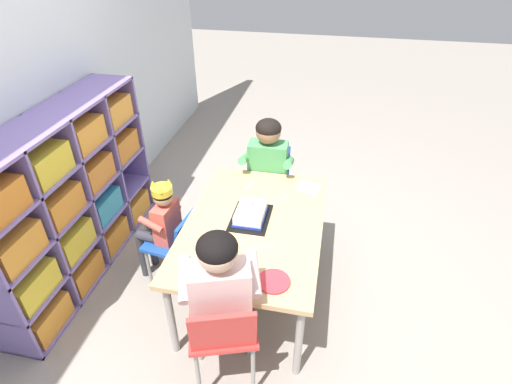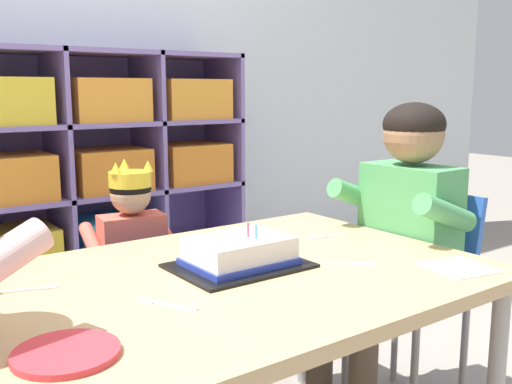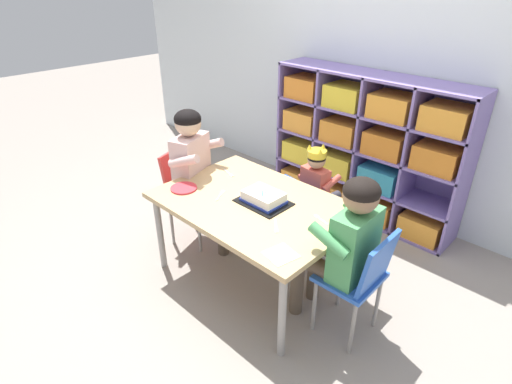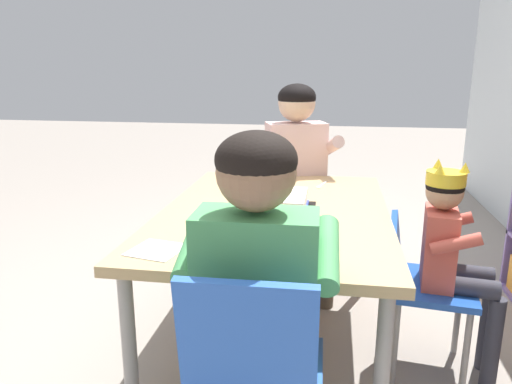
{
  "view_description": "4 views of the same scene",
  "coord_description": "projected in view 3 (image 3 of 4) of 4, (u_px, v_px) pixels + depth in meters",
  "views": [
    {
      "loc": [
        -1.97,
        -0.42,
        2.23
      ],
      "look_at": [
        0.1,
        0.01,
        0.8
      ],
      "focal_mm": 28.09,
      "sensor_mm": 36.0,
      "label": 1
    },
    {
      "loc": [
        -0.76,
        -1.14,
        1.06
      ],
      "look_at": [
        0.09,
        0.02,
        0.81
      ],
      "focal_mm": 41.24,
      "sensor_mm": 36.0,
      "label": 2
    },
    {
      "loc": [
        1.6,
        -1.64,
        1.94
      ],
      "look_at": [
        0.05,
        -0.04,
        0.72
      ],
      "focal_mm": 28.74,
      "sensor_mm": 36.0,
      "label": 3
    },
    {
      "loc": [
        1.81,
        0.21,
        1.17
      ],
      "look_at": [
        0.09,
        -0.06,
        0.71
      ],
      "focal_mm": 33.98,
      "sensor_mm": 36.0,
      "label": 4
    }
  ],
  "objects": [
    {
      "name": "classroom_back_wall",
      "position": [
        392.0,
        35.0,
        3.21
      ],
      "size": [
        6.46,
        0.1,
        2.98
      ],
      "primitive_type": "cube",
      "color": "silver",
      "rests_on": "ground"
    },
    {
      "name": "activity_table",
      "position": [
        254.0,
        209.0,
        2.67
      ],
      "size": [
        1.27,
        0.87,
        0.62
      ],
      "color": "tan",
      "rests_on": "ground"
    },
    {
      "name": "storage_cubby_shelf",
      "position": [
        361.0,
        149.0,
        3.5
      ],
      "size": [
        1.68,
        0.35,
        1.23
      ],
      "color": "#7F6BB2",
      "rests_on": "ground"
    },
    {
      "name": "fork_near_cake_tray",
      "position": [
        320.0,
        219.0,
        2.46
      ],
      "size": [
        0.12,
        0.05,
        0.0
      ],
      "rotation": [
        0.0,
        0.0,
        6.01
      ],
      "color": "white",
      "rests_on": "activity_table"
    },
    {
      "name": "fork_near_child_seat",
      "position": [
        276.0,
        227.0,
        2.39
      ],
      "size": [
        0.11,
        0.11,
        0.0
      ],
      "rotation": [
        0.0,
        0.0,
        2.36
      ],
      "color": "white",
      "rests_on": "activity_table"
    },
    {
      "name": "paper_napkin_square",
      "position": [
        281.0,
        254.0,
        2.15
      ],
      "size": [
        0.18,
        0.18,
        0.0
      ],
      "primitive_type": "cube",
      "rotation": [
        0.0,
        0.0,
        -0.21
      ],
      "color": "white",
      "rests_on": "activity_table"
    },
    {
      "name": "classroom_chair_adult_side",
      "position": [
        187.0,
        185.0,
        3.17
      ],
      "size": [
        0.43,
        0.43,
        0.74
      ],
      "rotation": [
        0.0,
        0.0,
        1.89
      ],
      "color": "red",
      "rests_on": "ground"
    },
    {
      "name": "fork_by_napkin",
      "position": [
        221.0,
        195.0,
        2.72
      ],
      "size": [
        0.08,
        0.13,
        0.0
      ],
      "rotation": [
        0.0,
        0.0,
        5.21
      ],
      "color": "white",
      "rests_on": "activity_table"
    },
    {
      "name": "ground",
      "position": [
        255.0,
        276.0,
        2.94
      ],
      "size": [
        16.0,
        16.0,
        0.0
      ],
      "primitive_type": "plane",
      "color": "gray"
    },
    {
      "name": "classroom_chair_guest_side",
      "position": [
        360.0,
        276.0,
        2.28
      ],
      "size": [
        0.35,
        0.35,
        0.73
      ],
      "rotation": [
        0.0,
        0.0,
        -1.55
      ],
      "color": "blue",
      "rests_on": "ground"
    },
    {
      "name": "birthday_cake_on_tray",
      "position": [
        264.0,
        198.0,
        2.62
      ],
      "size": [
        0.33,
        0.25,
        0.11
      ],
      "color": "black",
      "rests_on": "activity_table"
    },
    {
      "name": "guest_at_table_side",
      "position": [
        345.0,
        239.0,
        2.26
      ],
      "size": [
        0.44,
        0.41,
        1.02
      ],
      "rotation": [
        0.0,
        0.0,
        -1.55
      ],
      "color": "#4C9E5B",
      "rests_on": "ground"
    },
    {
      "name": "child_with_crown",
      "position": [
        319.0,
        183.0,
        3.09
      ],
      "size": [
        0.32,
        0.32,
        0.84
      ],
      "rotation": [
        0.0,
        0.0,
        3.01
      ],
      "color": "#D15647",
      "rests_on": "ground"
    },
    {
      "name": "adult_helper_seated",
      "position": [
        198.0,
        164.0,
        3.02
      ],
      "size": [
        0.48,
        0.46,
        1.08
      ],
      "rotation": [
        0.0,
        0.0,
        1.89
      ],
      "color": "beige",
      "rests_on": "ground"
    },
    {
      "name": "fork_scattered_mid_table",
      "position": [
        229.0,
        173.0,
        3.01
      ],
      "size": [
        0.14,
        0.05,
        0.0
      ],
      "rotation": [
        0.0,
        0.0,
        2.87
      ],
      "color": "white",
      "rests_on": "activity_table"
    },
    {
      "name": "paper_plate_stack",
      "position": [
        184.0,
        188.0,
        2.8
      ],
      "size": [
        0.18,
        0.18,
        0.01
      ],
      "primitive_type": "cylinder",
      "color": "#DB333D",
      "rests_on": "activity_table"
    },
    {
      "name": "classroom_chair_blue",
      "position": [
        308.0,
        205.0,
        3.11
      ],
      "size": [
        0.39,
        0.36,
        0.6
      ],
      "rotation": [
        0.0,
        0.0,
        3.01
      ],
      "color": "#1E4CA8",
      "rests_on": "ground"
    }
  ]
}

